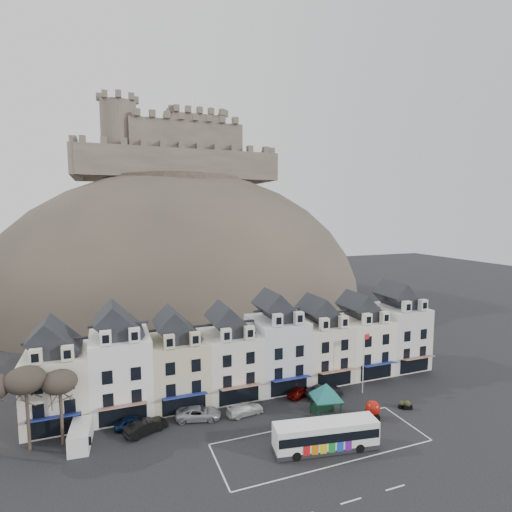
{
  "coord_description": "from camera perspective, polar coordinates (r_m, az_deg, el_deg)",
  "views": [
    {
      "loc": [
        -18.13,
        -32.69,
        23.73
      ],
      "look_at": [
        3.38,
        24.0,
        17.01
      ],
      "focal_mm": 28.0,
      "sensor_mm": 36.0,
      "label": 1
    }
  ],
  "objects": [
    {
      "name": "ground",
      "position": [
        44.27,
        7.74,
        -26.15
      ],
      "size": [
        300.0,
        300.0,
        0.0
      ],
      "primitive_type": "plane",
      "color": "black",
      "rests_on": "ground"
    },
    {
      "name": "coach_bay_markings",
      "position": [
        46.04,
        9.34,
        -24.79
      ],
      "size": [
        22.0,
        7.5,
        0.01
      ],
      "primitive_type": "cube",
      "color": "silver",
      "rests_on": "ground"
    },
    {
      "name": "townhouse_terrace",
      "position": [
        55.14,
        -0.19,
        -13.2
      ],
      "size": [
        54.4,
        9.35,
        11.8
      ],
      "color": "white",
      "rests_on": "ground"
    },
    {
      "name": "castle_hill",
      "position": [
        106.13,
        -9.79,
        -6.63
      ],
      "size": [
        100.0,
        76.0,
        68.0
      ],
      "color": "#3D372F",
      "rests_on": "ground"
    },
    {
      "name": "castle",
      "position": [
        111.43,
        -11.29,
        14.7
      ],
      "size": [
        50.2,
        22.2,
        22.0
      ],
      "color": "brown",
      "rests_on": "ground"
    },
    {
      "name": "tree_left_mid",
      "position": [
        46.89,
        -30.07,
        -15.14
      ],
      "size": [
        3.78,
        3.78,
        8.64
      ],
      "color": "#3C2E26",
      "rests_on": "ground"
    },
    {
      "name": "tree_left_near",
      "position": [
        46.73,
        -26.25,
        -15.92
      ],
      "size": [
        3.43,
        3.43,
        7.84
      ],
      "color": "#3C2E26",
      "rests_on": "ground"
    },
    {
      "name": "bus",
      "position": [
        44.15,
        9.93,
        -23.79
      ],
      "size": [
        10.79,
        4.09,
        2.97
      ],
      "rotation": [
        0.0,
        0.0,
        -0.16
      ],
      "color": "#262628",
      "rests_on": "ground"
    },
    {
      "name": "bus_shelter",
      "position": [
        49.11,
        10.0,
        -18.47
      ],
      "size": [
        6.41,
        6.41,
        4.14
      ],
      "rotation": [
        0.0,
        0.0,
        -0.19
      ],
      "color": "#10301F",
      "rests_on": "ground"
    },
    {
      "name": "red_buoy",
      "position": [
        51.1,
        16.33,
        -20.28
      ],
      "size": [
        1.86,
        1.86,
        2.08
      ],
      "rotation": [
        0.0,
        0.0,
        -0.44
      ],
      "color": "black",
      "rests_on": "ground"
    },
    {
      "name": "flagpole",
      "position": [
        55.62,
        15.15,
        -13.98
      ],
      "size": [
        1.13,
        0.41,
        8.12
      ],
      "rotation": [
        0.0,
        0.0,
        0.3
      ],
      "color": "silver",
      "rests_on": "ground"
    },
    {
      "name": "white_van",
      "position": [
        48.01,
        -23.76,
        -22.46
      ],
      "size": [
        2.32,
        4.65,
        2.06
      ],
      "rotation": [
        0.0,
        0.0,
        -0.08
      ],
      "color": "white",
      "rests_on": "ground"
    },
    {
      "name": "planter_west",
      "position": [
        54.61,
        20.82,
        -19.27
      ],
      "size": [
        1.18,
        0.83,
        1.07
      ],
      "rotation": [
        0.0,
        0.0,
        -0.31
      ],
      "color": "black",
      "rests_on": "ground"
    },
    {
      "name": "planter_east",
      "position": [
        54.68,
        20.12,
        -19.3
      ],
      "size": [
        0.98,
        0.67,
        0.9
      ],
      "rotation": [
        0.0,
        0.0,
        0.26
      ],
      "color": "black",
      "rests_on": "ground"
    },
    {
      "name": "car_navy",
      "position": [
        49.44,
        -17.11,
        -21.75
      ],
      "size": [
        4.05,
        1.66,
        1.38
      ],
      "primitive_type": "imported",
      "rotation": [
        0.0,
        0.0,
        1.56
      ],
      "color": "#0B1B3A",
      "rests_on": "ground"
    },
    {
      "name": "car_black",
      "position": [
        48.15,
        -15.44,
        -22.41
      ],
      "size": [
        4.88,
        3.3,
        1.52
      ],
      "primitive_type": "imported",
      "rotation": [
        0.0,
        0.0,
        1.97
      ],
      "color": "black",
      "rests_on": "ground"
    },
    {
      "name": "car_silver",
      "position": [
        49.69,
        -8.21,
        -21.33
      ],
      "size": [
        5.52,
        3.65,
        1.43
      ],
      "primitive_type": "imported",
      "rotation": [
        0.0,
        0.0,
        1.3
      ],
      "color": "#9DA0A4",
      "rests_on": "ground"
    },
    {
      "name": "car_white",
      "position": [
        50.26,
        -1.56,
        -21.02
      ],
      "size": [
        4.67,
        2.38,
        1.3
      ],
      "primitive_type": "imported",
      "rotation": [
        0.0,
        0.0,
        1.7
      ],
      "color": "silver",
      "rests_on": "ground"
    },
    {
      "name": "car_maroon",
      "position": [
        54.58,
        6.27,
        -18.73
      ],
      "size": [
        4.14,
        2.95,
        1.31
      ],
      "primitive_type": "imported",
      "rotation": [
        0.0,
        0.0,
        1.98
      ],
      "color": "#4E0704",
      "rests_on": "ground"
    },
    {
      "name": "car_charcoal",
      "position": [
        54.76,
        9.8,
        -18.55
      ],
      "size": [
        4.85,
        1.89,
        1.57
      ],
      "primitive_type": "imported",
      "rotation": [
        0.0,
        0.0,
        1.62
      ],
      "color": "black",
      "rests_on": "ground"
    }
  ]
}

